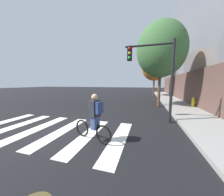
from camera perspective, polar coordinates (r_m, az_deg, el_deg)
The scene contains 7 objects.
ground_plane at distance 6.00m, azimuth -26.38°, elevation -13.64°, with size 120.00×120.00×0.00m, color black.
crosswalk_stripes at distance 6.11m, azimuth -27.64°, elevation -13.27°, with size 6.85×3.42×0.01m.
cyclist at distance 4.25m, azimuth -8.51°, elevation -9.46°, with size 1.64×0.59×1.69m.
traffic_light_near at distance 6.69m, azimuth 20.06°, elevation 13.62°, with size 2.47×0.28×4.20m.
fire_hydrant at distance 11.75m, azimuth 34.48°, elevation -1.63°, with size 0.33×0.22×0.78m.
street_tree_near at distance 11.53m, azimuth 22.55°, elevation 20.62°, with size 4.04×4.04×7.19m.
street_tree_mid at distance 20.31m, azimuth 19.84°, elevation 14.23°, with size 3.95×3.95×7.02m.
Camera 1 is at (3.88, -4.09, 2.04)m, focal length 18.97 mm.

